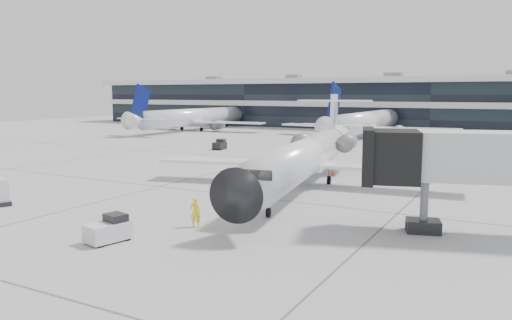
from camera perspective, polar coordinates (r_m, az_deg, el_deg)
The scene contains 9 objects.
ground at distance 37.64m, azimuth 0.84°, elevation -4.41°, with size 220.00×220.00×0.00m, color #9A9A9D.
terminal at distance 115.89m, azimuth 20.19°, elevation 5.78°, with size 170.00×22.00×10.00m, color black.
bg_jet_left at distance 107.67m, azimuth -6.75°, elevation 3.42°, with size 32.00×40.00×9.60m, color white, non-canonical shape.
bg_jet_center at distance 91.45m, azimuth 12.55°, elevation 2.55°, with size 32.00×40.00×9.60m, color white, non-canonical shape.
regional_jet at distance 42.64m, azimuth 5.89°, elevation 0.58°, with size 26.83×33.45×7.75m.
ramp_worker at distance 29.87m, azimuth -6.94°, elevation -5.94°, with size 0.64×0.42×1.76m, color #FFFD1A.
baggage_tug at distance 27.93m, azimuth -16.46°, elevation -7.66°, with size 1.80×2.50×1.44m.
traffic_cone at distance 48.62m, azimuth 8.76°, elevation -1.41°, with size 0.44×0.44×0.59m.
far_tug at distance 70.24m, azimuth -4.16°, elevation 1.74°, with size 1.63×2.41×1.43m.
Camera 1 is at (17.13, -32.58, 7.88)m, focal length 35.00 mm.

